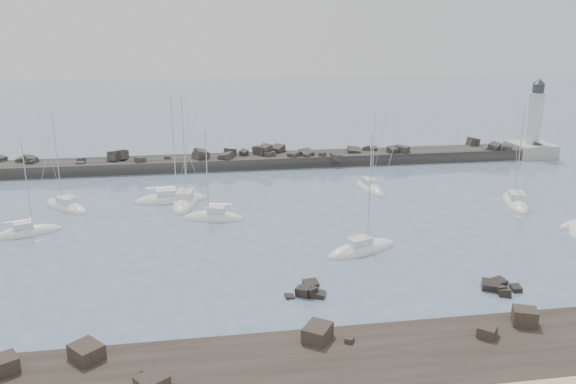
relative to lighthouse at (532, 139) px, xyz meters
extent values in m
plane|color=slate|center=(-47.00, -38.00, -3.09)|extent=(400.00, 400.00, 0.00)
cube|color=#2A231D|center=(-47.00, -60.00, -3.09)|extent=(140.00, 12.00, 0.70)
cube|color=#2A231D|center=(-63.55, -57.96, -2.52)|extent=(0.91, 0.91, 0.45)
cube|color=#2A231D|center=(-34.73, -55.94, -2.08)|extent=(2.23, 2.08, 1.32)
cube|color=#2A231D|center=(-67.90, -55.51, -2.21)|extent=(2.79, 2.82, 1.07)
cube|color=#2A231D|center=(-51.28, -55.58, -2.18)|extent=(2.70, 2.82, 1.13)
cube|color=#2A231D|center=(-63.05, -59.98, -2.22)|extent=(2.46, 2.42, 1.05)
cube|color=#2A231D|center=(-48.99, -56.25, -2.56)|extent=(0.88, 0.96, 0.37)
cube|color=#2A231D|center=(-73.05, -56.23, -2.20)|extent=(2.12, 2.19, 1.09)
cube|color=#2A231D|center=(-38.49, -57.15, -2.34)|extent=(1.86, 1.87, 0.81)
cube|color=black|center=(-49.88, -45.87, -3.05)|extent=(1.47, 1.38, 0.86)
cube|color=black|center=(-50.41, -47.87, -2.79)|extent=(1.59, 1.68, 1.10)
cube|color=black|center=(-49.66, -48.09, -3.03)|extent=(1.73, 1.68, 1.01)
cube|color=black|center=(-52.19, -47.93, -3.16)|extent=(0.92, 0.94, 0.66)
cube|color=black|center=(-50.89, -47.85, -2.87)|extent=(1.69, 1.55, 1.33)
cube|color=black|center=(-50.80, -47.30, -3.09)|extent=(1.41, 1.40, 1.00)
cube|color=black|center=(-31.82, -49.82, -2.93)|extent=(1.00, 1.16, 0.75)
cube|color=black|center=(-33.27, -50.42, -2.96)|extent=(1.42, 1.66, 1.13)
cube|color=black|center=(-33.43, -49.95, -2.81)|extent=(1.04, 1.04, 0.81)
cube|color=black|center=(-32.65, -48.24, -3.08)|extent=(1.65, 1.52, 0.99)
cube|color=black|center=(-33.96, -49.20, -2.80)|extent=(1.88, 1.89, 1.13)
cube|color=#2A2825|center=(-54.50, 0.00, -2.89)|extent=(115.00, 6.00, 3.20)
cube|color=#2A2825|center=(-91.54, 2.58, -1.25)|extent=(2.26, 2.29, 1.58)
cube|color=#2A2825|center=(-41.77, -0.79, -1.31)|extent=(2.61, 2.98, 2.11)
cube|color=#2A2825|center=(-87.79, 1.84, -1.27)|extent=(2.23, 1.89, 1.63)
cube|color=#2A2825|center=(-41.86, -1.95, -1.22)|extent=(1.81, 1.73, 1.12)
cube|color=#2A2825|center=(-58.75, 0.60, -1.37)|extent=(1.73, 1.47, 1.43)
cube|color=#2A2825|center=(-26.32, -1.15, -1.55)|extent=(1.56, 1.69, 1.27)
cube|color=#2A2825|center=(-25.07, -1.14, -0.96)|extent=(3.16, 3.04, 1.65)
cube|color=#2A2825|center=(-73.33, 0.05, -0.66)|extent=(2.30, 2.62, 2.10)
cube|color=#2A2825|center=(-64.94, -0.05, -1.52)|extent=(1.23, 1.44, 1.48)
cube|color=#2A2825|center=(-86.50, 0.83, -1.07)|extent=(2.64, 2.44, 2.05)
cube|color=#2A2825|center=(-48.03, -0.62, -1.27)|extent=(2.19, 1.98, 1.56)
cube|color=#2A2825|center=(-33.53, 0.81, -1.37)|extent=(1.30, 1.33, 0.84)
cube|color=#2A2825|center=(0.14, -1.33, -0.95)|extent=(1.74, 1.71, 1.52)
cube|color=#2A2825|center=(-43.99, -1.52, -1.30)|extent=(2.47, 2.40, 1.60)
cube|color=#2A2825|center=(-7.16, -0.58, -1.25)|extent=(1.48, 1.83, 1.63)
cube|color=#2A2825|center=(-60.41, 2.17, -1.30)|extent=(1.22, 1.07, 1.07)
cube|color=#2A2825|center=(-72.25, 0.68, -0.64)|extent=(2.38, 2.68, 2.28)
cube|color=#2A2825|center=(-37.03, -2.49, -1.46)|extent=(2.02, 2.07, 1.42)
cube|color=#2A2825|center=(-91.13, 2.10, -1.51)|extent=(1.23, 1.17, 1.09)
cube|color=#2A2825|center=(-33.31, 0.03, -1.29)|extent=(2.52, 2.45, 2.08)
cube|color=#2A2825|center=(-48.60, 0.45, -0.62)|extent=(2.92, 2.91, 2.18)
cube|color=#2A2825|center=(-52.23, 0.57, -0.93)|extent=(1.68, 1.88, 1.47)
cube|color=#2A2825|center=(-78.54, 0.58, -1.37)|extent=(1.53, 1.58, 1.20)
cube|color=#2A2825|center=(-26.78, -1.39, -0.91)|extent=(1.83, 2.08, 1.52)
cube|color=#2A2825|center=(-49.67, 1.37, -0.77)|extent=(2.39, 2.20, 2.01)
cube|color=#2A2825|center=(-9.71, -1.11, -1.61)|extent=(2.34, 2.18, 1.48)
cube|color=#2A2825|center=(-88.17, 0.96, -1.59)|extent=(1.38, 1.10, 1.26)
cube|color=#2A2825|center=(-0.14, 1.45, -1.52)|extent=(1.40, 1.48, 0.88)
cube|color=#2A2825|center=(-29.31, 0.85, -1.05)|extent=(1.11, 1.38, 1.03)
cube|color=#2A2825|center=(-10.18, 2.33, -0.77)|extent=(2.22, 1.97, 2.03)
cube|color=#2A2825|center=(-69.16, -1.14, -1.28)|extent=(2.14, 2.54, 1.61)
cube|color=#2A2825|center=(-86.18, 0.40, -1.26)|extent=(2.23, 2.24, 1.68)
cube|color=#2A2825|center=(-69.16, -0.75, -1.19)|extent=(2.00, 1.87, 1.28)
cube|color=#2A2825|center=(-55.36, -1.52, -1.16)|extent=(2.91, 2.59, 2.09)
cube|color=#2A2825|center=(-78.33, -1.25, -1.53)|extent=(1.48, 1.50, 1.07)
cube|color=#2A2825|center=(-7.47, -0.56, -1.00)|extent=(1.72, 1.91, 1.76)
cube|color=#2A2825|center=(-46.26, 2.36, -1.06)|extent=(3.15, 3.26, 2.01)
cube|color=#2A2825|center=(-59.51, -0.83, -0.93)|extent=(3.20, 2.75, 2.93)
cube|color=#2A2825|center=(-39.27, -2.14, -1.22)|extent=(1.39, 1.50, 1.22)
cube|color=#2A2825|center=(-48.61, 0.30, -0.73)|extent=(2.40, 2.11, 1.74)
cube|color=#2A2825|center=(-6.12, -2.43, -1.01)|extent=(2.08, 2.16, 1.35)
cube|color=#2A2825|center=(-30.51, 1.30, -1.32)|extent=(1.75, 1.76, 1.87)
cube|color=#2A2825|center=(-8.15, -1.72, -0.86)|extent=(2.52, 2.68, 1.79)
cube|color=#2A2825|center=(-54.55, 0.67, -0.83)|extent=(2.37, 2.48, 1.82)
cube|color=#A7A7A1|center=(0.00, 0.00, -2.29)|extent=(7.00, 7.00, 3.00)
cylinder|color=silver|center=(0.00, 0.00, 3.71)|extent=(2.50, 2.50, 9.00)
cylinder|color=silver|center=(0.00, 0.00, 8.13)|extent=(3.20, 3.20, 0.25)
cylinder|color=#34383E|center=(0.00, 0.00, 9.01)|extent=(2.00, 2.00, 1.60)
cone|color=#34383E|center=(0.00, 0.00, 10.31)|extent=(2.20, 2.20, 1.00)
ellipsoid|color=white|center=(-79.31, -28.03, -3.04)|extent=(7.69, 4.69, 1.92)
cube|color=white|center=(-79.66, -28.16, -1.91)|extent=(2.45, 2.10, 0.63)
cylinder|color=silver|center=(-78.76, -27.83, 2.74)|extent=(0.11, 0.11, 9.93)
cylinder|color=silver|center=(-80.14, -28.34, -1.33)|extent=(2.79, 1.10, 0.09)
ellipsoid|color=white|center=(-77.15, -18.62, -3.04)|extent=(7.91, 8.24, 2.09)
cube|color=white|center=(-76.86, -18.94, -1.84)|extent=(2.95, 2.99, 0.63)
cylinder|color=silver|center=(-77.63, -18.11, 3.73)|extent=(0.11, 0.11, 11.77)
cylinder|color=silver|center=(-76.44, -19.39, -1.25)|extent=(2.43, 2.62, 0.09)
ellipsoid|color=white|center=(-61.65, -19.09, -3.04)|extent=(4.53, 10.29, 2.47)
cube|color=white|center=(-61.72, -19.58, -1.61)|extent=(2.40, 3.05, 0.77)
cylinder|color=silver|center=(-61.53, -18.30, 4.71)|extent=(0.13, 0.13, 13.41)
cylinder|color=silver|center=(-61.83, -20.26, -0.89)|extent=(0.70, 3.95, 0.11)
ellipsoid|color=white|center=(-63.65, -17.79, -3.04)|extent=(10.02, 3.93, 2.30)
cube|color=white|center=(-64.14, -17.84, -1.73)|extent=(2.91, 2.22, 0.68)
cylinder|color=silver|center=(-62.88, -17.72, 4.54)|extent=(0.12, 0.12, 13.20)
cylinder|color=silver|center=(-64.82, -17.90, -1.10)|extent=(3.90, 0.46, 0.10)
ellipsoid|color=white|center=(-58.16, -26.21, -3.04)|extent=(7.80, 4.10, 2.11)
cube|color=white|center=(-57.79, -26.30, -1.78)|extent=(2.40, 1.98, 0.73)
cylinder|color=silver|center=(-58.73, -26.06, 2.89)|extent=(0.13, 0.13, 10.07)
cylinder|color=silver|center=(-57.29, -26.43, -1.10)|extent=(2.92, 0.84, 0.10)
ellipsoid|color=white|center=(-35.37, -16.70, -3.04)|extent=(3.57, 8.23, 2.05)
cube|color=white|center=(-35.42, -16.30, -1.84)|extent=(1.90, 2.43, 0.66)
cylinder|color=silver|center=(-35.28, -17.33, 3.20)|extent=(0.11, 0.11, 10.75)
cylinder|color=silver|center=(-35.50, -15.75, -1.23)|extent=(0.54, 3.17, 0.09)
ellipsoid|color=white|center=(-42.93, -38.75, -3.04)|extent=(8.97, 5.68, 2.11)
cube|color=white|center=(-43.33, -38.91, -1.82)|extent=(2.88, 2.50, 0.65)
cylinder|color=silver|center=(-42.29, -38.49, 3.66)|extent=(0.11, 0.11, 11.61)
cylinder|color=silver|center=(-43.89, -39.13, -1.22)|extent=(3.23, 1.37, 0.09)
ellipsoid|color=white|center=(-18.22, -26.31, -3.04)|extent=(5.46, 9.51, 2.31)
cube|color=white|center=(-18.36, -26.74, -1.69)|extent=(2.52, 2.98, 0.74)
cylinder|color=silver|center=(-18.00, -25.61, 4.07)|extent=(0.13, 0.13, 12.26)
cylinder|color=silver|center=(-18.56, -27.34, -1.01)|extent=(1.21, 3.49, 0.11)
camera|label=1|loc=(-59.22, -91.94, 19.95)|focal=35.00mm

